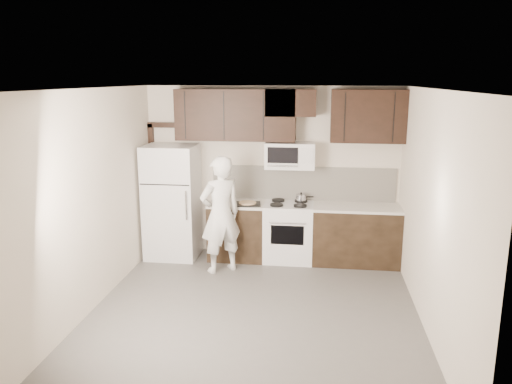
% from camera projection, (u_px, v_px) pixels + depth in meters
% --- Properties ---
extents(floor, '(4.50, 4.50, 0.00)m').
position_uv_depth(floor, '(253.00, 314.00, 6.09)').
color(floor, '#565451').
rests_on(floor, ground).
extents(back_wall, '(4.00, 0.00, 4.00)m').
position_uv_depth(back_wall, '(272.00, 172.00, 7.96)').
color(back_wall, beige).
rests_on(back_wall, ground).
extents(ceiling, '(4.50, 4.50, 0.00)m').
position_uv_depth(ceiling, '(253.00, 89.00, 5.49)').
color(ceiling, white).
rests_on(ceiling, back_wall).
extents(counter_run, '(2.95, 0.64, 0.91)m').
position_uv_depth(counter_run, '(308.00, 233.00, 7.79)').
color(counter_run, black).
rests_on(counter_run, floor).
extents(stove, '(0.76, 0.66, 0.94)m').
position_uv_depth(stove, '(289.00, 232.00, 7.82)').
color(stove, silver).
rests_on(stove, floor).
extents(backsplash, '(2.90, 0.02, 0.54)m').
position_uv_depth(backsplash, '(303.00, 183.00, 7.93)').
color(backsplash, silver).
rests_on(backsplash, counter_run).
extents(upper_cabinets, '(3.48, 0.35, 0.78)m').
position_uv_depth(upper_cabinets, '(285.00, 114.00, 7.56)').
color(upper_cabinets, black).
rests_on(upper_cabinets, back_wall).
extents(microwave, '(0.76, 0.42, 0.40)m').
position_uv_depth(microwave, '(290.00, 155.00, 7.67)').
color(microwave, silver).
rests_on(microwave, upper_cabinets).
extents(refrigerator, '(0.80, 0.76, 1.80)m').
position_uv_depth(refrigerator, '(172.00, 202.00, 7.91)').
color(refrigerator, silver).
rests_on(refrigerator, floor).
extents(door_trim, '(0.50, 0.08, 2.12)m').
position_uv_depth(door_trim, '(155.00, 176.00, 8.18)').
color(door_trim, black).
rests_on(door_trim, floor).
extents(saucepan, '(0.28, 0.16, 0.15)m').
position_uv_depth(saucepan, '(301.00, 198.00, 7.83)').
color(saucepan, silver).
rests_on(saucepan, stove).
extents(baking_tray, '(0.43, 0.35, 0.02)m').
position_uv_depth(baking_tray, '(248.00, 204.00, 7.67)').
color(baking_tray, black).
rests_on(baking_tray, counter_run).
extents(pizza, '(0.30, 0.30, 0.02)m').
position_uv_depth(pizza, '(248.00, 203.00, 7.67)').
color(pizza, beige).
rests_on(pizza, baking_tray).
extents(person, '(0.76, 0.71, 1.74)m').
position_uv_depth(person, '(221.00, 215.00, 7.27)').
color(person, white).
rests_on(person, floor).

